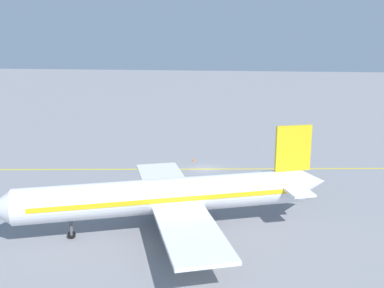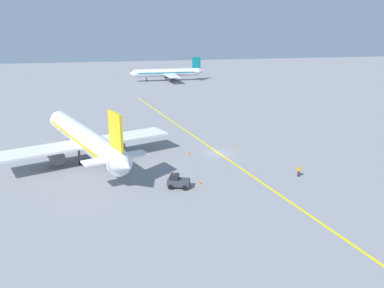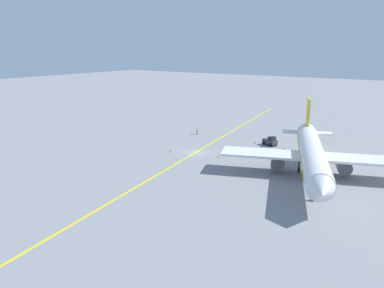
{
  "view_description": "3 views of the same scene",
  "coord_description": "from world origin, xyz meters",
  "px_view_note": "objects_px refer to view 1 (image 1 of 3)",
  "views": [
    {
      "loc": [
        -65.69,
        -6.45,
        19.87
      ],
      "look_at": [
        1.41,
        2.28,
        3.55
      ],
      "focal_mm": 42.0,
      "sensor_mm": 36.0,
      "label": 1
    },
    {
      "loc": [
        -19.2,
        -59.61,
        20.9
      ],
      "look_at": [
        -5.29,
        -2.08,
        2.64
      ],
      "focal_mm": 35.0,
      "sensor_mm": 36.0,
      "label": 2
    },
    {
      "loc": [
        -37.71,
        58.41,
        19.64
      ],
      "look_at": [
        -0.98,
        2.72,
        2.43
      ],
      "focal_mm": 35.0,
      "sensor_mm": 36.0,
      "label": 3
    }
  ],
  "objects_px": {
    "ground_crew_worker": "(290,153)",
    "traffic_cone_near_nose": "(294,185)",
    "baggage_tug_dark": "(300,188)",
    "traffic_cone_by_wingtip": "(194,160)",
    "airplane_at_gate": "(170,196)",
    "traffic_cone_mid_apron": "(199,178)"
  },
  "relations": [
    {
      "from": "ground_crew_worker",
      "to": "traffic_cone_near_nose",
      "type": "bearing_deg",
      "value": 177.56
    },
    {
      "from": "baggage_tug_dark",
      "to": "traffic_cone_by_wingtip",
      "type": "distance_m",
      "value": 20.97
    },
    {
      "from": "airplane_at_gate",
      "to": "baggage_tug_dark",
      "type": "relative_size",
      "value": 10.28
    },
    {
      "from": "baggage_tug_dark",
      "to": "traffic_cone_by_wingtip",
      "type": "relative_size",
      "value": 6.08
    },
    {
      "from": "traffic_cone_by_wingtip",
      "to": "baggage_tug_dark",
      "type": "bearing_deg",
      "value": -132.34
    },
    {
      "from": "ground_crew_worker",
      "to": "baggage_tug_dark",
      "type": "bearing_deg",
      "value": 179.29
    },
    {
      "from": "airplane_at_gate",
      "to": "baggage_tug_dark",
      "type": "bearing_deg",
      "value": -49.49
    },
    {
      "from": "ground_crew_worker",
      "to": "traffic_cone_mid_apron",
      "type": "relative_size",
      "value": 3.05
    },
    {
      "from": "traffic_cone_mid_apron",
      "to": "traffic_cone_by_wingtip",
      "type": "bearing_deg",
      "value": 11.56
    },
    {
      "from": "baggage_tug_dark",
      "to": "traffic_cone_near_nose",
      "type": "relative_size",
      "value": 6.08
    },
    {
      "from": "traffic_cone_near_nose",
      "to": "traffic_cone_by_wingtip",
      "type": "distance_m",
      "value": 18.62
    },
    {
      "from": "traffic_cone_mid_apron",
      "to": "traffic_cone_by_wingtip",
      "type": "distance_m",
      "value": 9.68
    },
    {
      "from": "ground_crew_worker",
      "to": "traffic_cone_by_wingtip",
      "type": "distance_m",
      "value": 16.23
    },
    {
      "from": "airplane_at_gate",
      "to": "ground_crew_worker",
      "type": "relative_size",
      "value": 20.47
    },
    {
      "from": "traffic_cone_mid_apron",
      "to": "traffic_cone_by_wingtip",
      "type": "height_order",
      "value": "same"
    },
    {
      "from": "baggage_tug_dark",
      "to": "traffic_cone_by_wingtip",
      "type": "height_order",
      "value": "baggage_tug_dark"
    },
    {
      "from": "traffic_cone_mid_apron",
      "to": "traffic_cone_by_wingtip",
      "type": "xyz_separation_m",
      "value": [
        9.48,
        1.94,
        0.0
      ]
    },
    {
      "from": "ground_crew_worker",
      "to": "traffic_cone_mid_apron",
      "type": "distance_m",
      "value": 19.29
    },
    {
      "from": "airplane_at_gate",
      "to": "ground_crew_worker",
      "type": "distance_m",
      "value": 34.16
    },
    {
      "from": "baggage_tug_dark",
      "to": "ground_crew_worker",
      "type": "distance_m",
      "value": 18.12
    },
    {
      "from": "traffic_cone_mid_apron",
      "to": "ground_crew_worker",
      "type": "bearing_deg",
      "value": -45.63
    },
    {
      "from": "airplane_at_gate",
      "to": "ground_crew_worker",
      "type": "bearing_deg",
      "value": -25.89
    }
  ]
}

